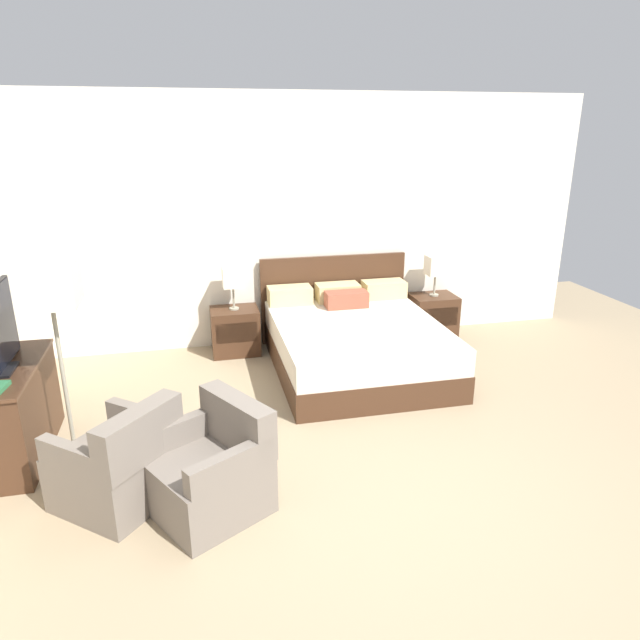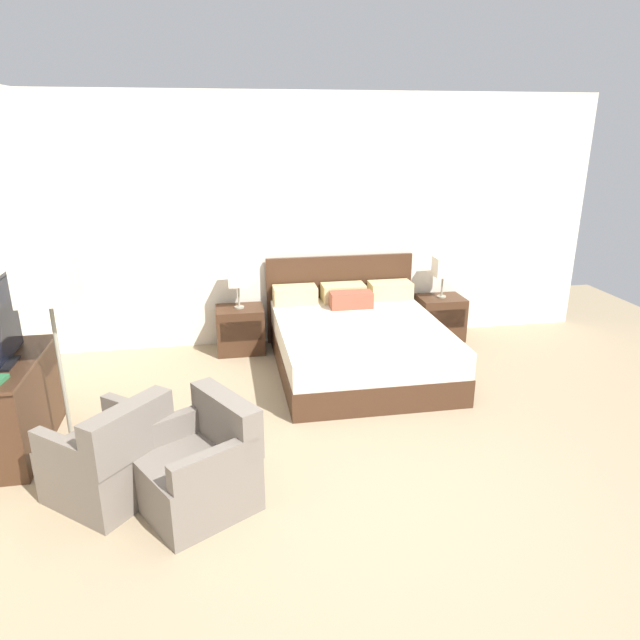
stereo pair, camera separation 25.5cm
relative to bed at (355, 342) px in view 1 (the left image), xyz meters
name	(u,v)px [view 1 (the left image)]	position (x,y,z in m)	size (l,w,h in m)	color
ground_plane	(390,503)	(-0.41, -2.32, -0.30)	(9.98, 9.98, 0.00)	#998466
wall_back	(298,222)	(-0.41, 1.04, 1.14)	(7.07, 0.06, 2.87)	silver
bed	(355,342)	(0.00, 0.00, 0.00)	(1.77, 2.06, 1.04)	#422819
nightstand_left	(235,331)	(-1.22, 0.73, -0.04)	(0.54, 0.43, 0.53)	#422819
nightstand_right	(433,316)	(1.22, 0.73, -0.04)	(0.54, 0.43, 0.53)	#422819
table_lamp_left	(233,278)	(-1.22, 0.73, 0.60)	(0.22, 0.22, 0.49)	gray
table_lamp_right	(436,266)	(1.22, 0.73, 0.60)	(0.22, 0.22, 0.49)	gray
dresser	(13,411)	(-3.10, -1.06, 0.09)	(0.46, 1.19, 0.76)	#422819
armchair_by_window	(119,465)	(-2.24, -1.87, -0.02)	(0.97, 0.96, 0.76)	#70665B
armchair_companion	(212,471)	(-1.62, -2.09, -0.02)	(0.94, 0.94, 0.76)	#70665B
floor_lamp	(50,294)	(-2.65, -1.26, 1.07)	(0.38, 0.38, 1.60)	gray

